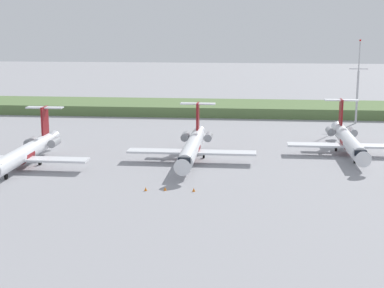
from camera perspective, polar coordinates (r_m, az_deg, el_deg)
ground_plane at (r=123.90m, az=0.92°, el=0.47°), size 500.00×500.00×0.00m
grass_berm at (r=161.33m, az=2.09°, el=3.55°), size 320.00×20.00×2.65m
regional_jet_nearest at (r=103.13m, az=-16.04°, el=-0.83°), size 22.81×31.00×9.00m
regional_jet_second at (r=104.42m, az=0.04°, el=-0.22°), size 22.81×31.00×9.00m
regional_jet_third at (r=113.63m, az=15.01°, el=0.35°), size 22.81×31.00×9.00m
antenna_mast at (r=148.49m, az=15.88°, el=5.22°), size 4.40×0.50×20.45m
safety_cone_front_marker at (r=86.01m, az=-4.56°, el=-4.41°), size 0.44×0.44×0.55m
safety_cone_mid_marker at (r=86.00m, az=-2.64°, el=-4.38°), size 0.44×0.44×0.55m
safety_cone_rear_marker at (r=85.39m, az=0.17°, el=-4.49°), size 0.44×0.44×0.55m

